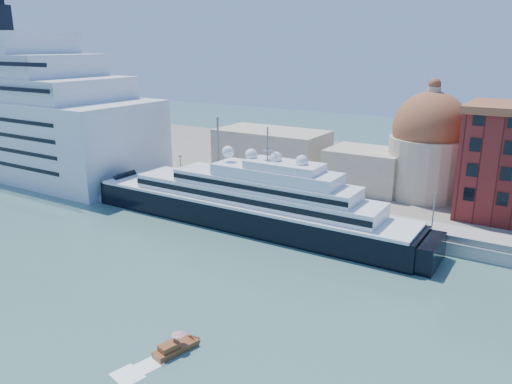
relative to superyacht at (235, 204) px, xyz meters
The scene contains 9 objects.
ground 24.94m from the superyacht, 69.39° to the right, with size 400.00×400.00×0.00m, color #375F5A.
quay 14.32m from the superyacht, 51.84° to the left, with size 180.00×10.00×2.50m, color gray.
land 52.82m from the superyacht, 80.56° to the left, with size 260.00×72.00×2.00m, color slate.
quay_fence 10.89m from the superyacht, 36.95° to the left, with size 180.00×0.10×1.20m, color slate.
superyacht is the anchor object (origin of this frame).
service_barge 41.77m from the superyacht, behind, with size 11.46×4.37×2.54m.
water_taxi 47.13m from the superyacht, 64.91° to the right, with size 3.29×6.08×2.75m.
church 38.41m from the superyacht, 66.59° to the left, with size 66.00×18.00×25.50m.
lamp_posts 11.53m from the superyacht, 113.45° to the left, with size 120.80×2.40×18.00m.
Camera 1 is at (48.03, -59.67, 36.54)m, focal length 35.00 mm.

